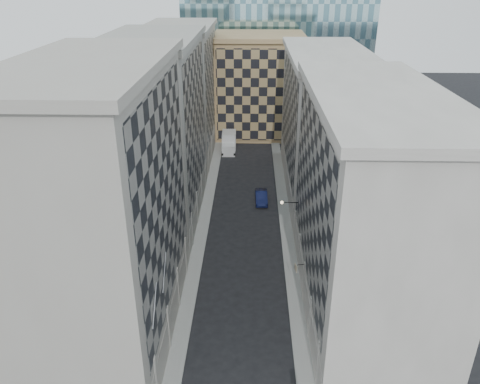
# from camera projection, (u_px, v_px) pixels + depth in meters

# --- Properties ---
(sidewalk_west) EXTENTS (1.50, 100.00, 0.15)m
(sidewalk_west) POSITION_uv_depth(u_px,v_px,m) (203.00, 223.00, 59.68)
(sidewalk_west) COLOR gray
(sidewalk_west) RESTS_ON ground
(sidewalk_east) EXTENTS (1.50, 100.00, 0.15)m
(sidewalk_east) POSITION_uv_depth(u_px,v_px,m) (286.00, 224.00, 59.43)
(sidewalk_east) COLOR gray
(sidewalk_east) RESTS_ON ground
(bldg_left_a) EXTENTS (10.80, 22.80, 23.70)m
(bldg_left_a) POSITION_uv_depth(u_px,v_px,m) (106.00, 210.00, 37.62)
(bldg_left_a) COLOR #A29C92
(bldg_left_a) RESTS_ON ground
(bldg_left_b) EXTENTS (10.80, 22.80, 22.70)m
(bldg_left_b) POSITION_uv_depth(u_px,v_px,m) (157.00, 131.00, 57.71)
(bldg_left_b) COLOR #99978E
(bldg_left_b) RESTS_ON ground
(bldg_left_c) EXTENTS (10.80, 22.80, 21.70)m
(bldg_left_c) POSITION_uv_depth(u_px,v_px,m) (182.00, 93.00, 77.80)
(bldg_left_c) COLOR #A29C92
(bldg_left_c) RESTS_ON ground
(bldg_right_a) EXTENTS (10.80, 26.80, 20.70)m
(bldg_right_a) POSITION_uv_depth(u_px,v_px,m) (365.00, 207.00, 41.36)
(bldg_right_a) COLOR #AFA9A1
(bldg_right_a) RESTS_ON ground
(bldg_right_b) EXTENTS (10.80, 28.80, 19.70)m
(bldg_right_b) POSITION_uv_depth(u_px,v_px,m) (323.00, 123.00, 65.96)
(bldg_right_b) COLOR #AFA9A1
(bldg_right_b) RESTS_ON ground
(tan_block) EXTENTS (16.80, 14.80, 18.80)m
(tan_block) POSITION_uv_depth(u_px,v_px,m) (258.00, 85.00, 89.74)
(tan_block) COLOR #9D8353
(tan_block) RESTS_ON ground
(flagpoles_left) EXTENTS (0.10, 6.33, 2.33)m
(flagpoles_left) POSITION_uv_depth(u_px,v_px,m) (160.00, 288.00, 34.62)
(flagpoles_left) COLOR gray
(flagpoles_left) RESTS_ON ground
(bracket_lamp) EXTENTS (1.98, 0.36, 0.36)m
(bracket_lamp) POSITION_uv_depth(u_px,v_px,m) (283.00, 202.00, 51.41)
(bracket_lamp) COLOR black
(bracket_lamp) RESTS_ON ground
(box_truck) EXTENTS (2.51, 5.96, 3.25)m
(box_truck) POSITION_uv_depth(u_px,v_px,m) (229.00, 143.00, 83.46)
(box_truck) COLOR silver
(box_truck) RESTS_ON ground
(dark_car) EXTENTS (1.75, 4.71, 1.54)m
(dark_car) POSITION_uv_depth(u_px,v_px,m) (261.00, 197.00, 65.07)
(dark_car) COLOR #10173D
(dark_car) RESTS_ON ground
(shop_sign) EXTENTS (0.97, 0.68, 0.76)m
(shop_sign) POSITION_uv_depth(u_px,v_px,m) (296.00, 268.00, 44.24)
(shop_sign) COLOR black
(shop_sign) RESTS_ON ground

